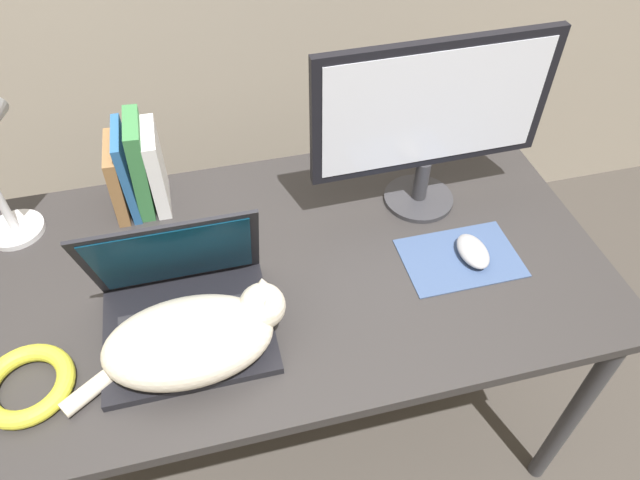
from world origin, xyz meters
The scene contains 8 objects.
desk centered at (0.00, 0.38, 0.68)m, with size 1.41×0.77×0.75m.
laptop centered at (-0.24, 0.27, 0.80)m, with size 0.34×0.28×0.27m.
cat centered at (-0.22, 0.18, 0.82)m, with size 0.44×0.19×0.14m.
external_monitor centered at (0.36, 0.51, 1.00)m, with size 0.55×0.17×0.43m.
mousepad centered at (0.38, 0.31, 0.75)m, with size 0.26×0.18×0.00m.
computer_mouse centered at (0.41, 0.30, 0.77)m, with size 0.06×0.11×0.03m.
book_row centered at (-0.31, 0.67, 0.86)m, with size 0.13×0.15×0.24m.
cable_coil centered at (-0.54, 0.19, 0.77)m, with size 0.17×0.17×0.03m.
Camera 1 is at (-0.14, -0.46, 1.72)m, focal length 32.00 mm.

